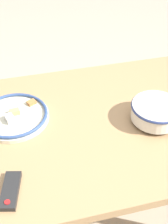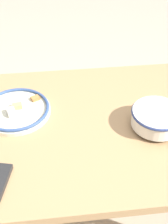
# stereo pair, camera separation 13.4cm
# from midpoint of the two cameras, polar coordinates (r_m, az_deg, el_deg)

# --- Properties ---
(ground_plane) EXTENTS (8.00, 8.00, 0.00)m
(ground_plane) POSITION_cam_midpoint_polar(r_m,az_deg,el_deg) (1.90, 1.56, -18.11)
(ground_plane) COLOR #B7A88E
(dining_table) EXTENTS (1.47, 0.87, 0.70)m
(dining_table) POSITION_cam_midpoint_polar(r_m,az_deg,el_deg) (1.40, 2.02, -4.64)
(dining_table) COLOR tan
(dining_table) RESTS_ON ground_plane
(noodle_bowl) EXTENTS (0.22, 0.22, 0.09)m
(noodle_bowl) POSITION_cam_midpoint_polar(r_m,az_deg,el_deg) (1.35, 15.96, -1.14)
(noodle_bowl) COLOR silver
(noodle_bowl) RESTS_ON dining_table
(food_plate) EXTENTS (0.31, 0.31, 0.04)m
(food_plate) POSITION_cam_midpoint_polar(r_m,az_deg,el_deg) (1.41, -9.67, 0.25)
(food_plate) COLOR beige
(food_plate) RESTS_ON dining_table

